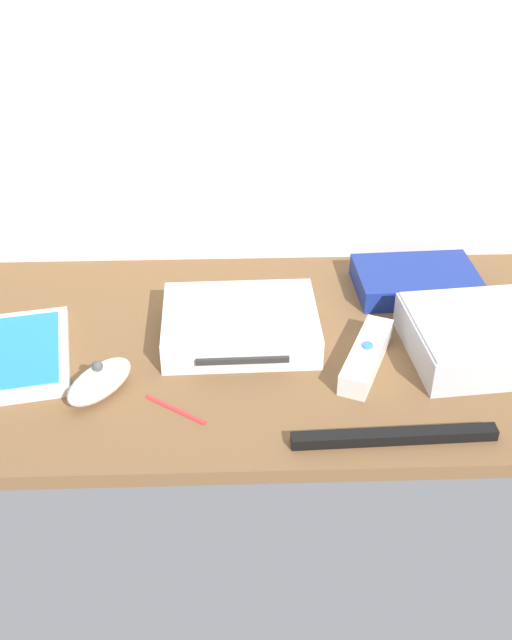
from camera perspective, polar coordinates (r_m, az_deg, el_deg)
ground_plane at (r=102.94cm, az=0.00°, el=-2.31°), size 100.00×48.00×2.00cm
back_wall at (r=111.08cm, az=-0.45°, el=19.44°), size 110.00×1.20×64.00cm
game_console at (r=102.38cm, az=-1.21°, el=-0.35°), size 21.36×16.87×4.40cm
mini_computer at (r=103.30cm, az=16.33°, el=-1.27°), size 18.53×18.53×5.30cm
game_case at (r=104.16cm, az=-17.83°, el=-2.52°), size 16.94×21.22×1.56cm
network_router at (r=115.76cm, az=12.10°, el=2.97°), size 18.55×13.01×3.40cm
remote_wand at (r=98.73cm, az=8.44°, el=-2.73°), size 9.17×15.02×3.40cm
remote_nunchuk at (r=94.63cm, az=-11.86°, el=-4.61°), size 9.60×10.60×5.10cm
sensor_bar at (r=88.56cm, az=10.53°, el=-8.73°), size 24.05×2.66×1.40cm
stylus_pen at (r=91.87cm, az=-6.15°, el=-6.70°), size 7.72×5.81×0.70cm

